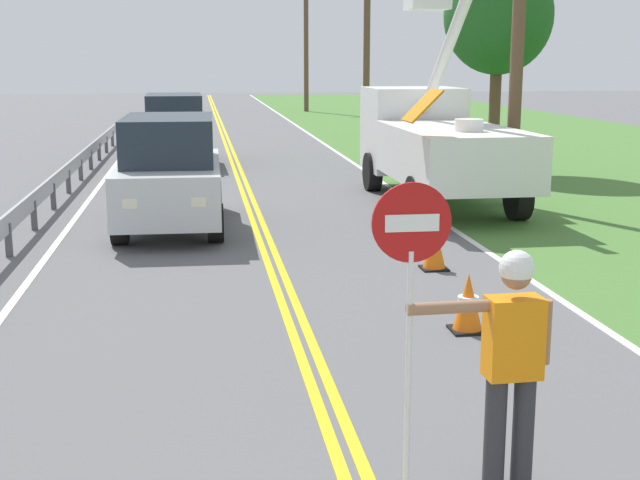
% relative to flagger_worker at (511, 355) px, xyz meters
% --- Properties ---
extents(centerline_yellow_left, '(0.11, 110.00, 0.01)m').
position_rel_flagger_worker_xyz_m(centerline_yellow_left, '(-1.17, 16.31, -1.04)').
color(centerline_yellow_left, yellow).
rests_on(centerline_yellow_left, ground).
extents(centerline_yellow_right, '(0.11, 110.00, 0.01)m').
position_rel_flagger_worker_xyz_m(centerline_yellow_right, '(-0.99, 16.31, -1.04)').
color(centerline_yellow_right, yellow).
rests_on(centerline_yellow_right, ground).
extents(edge_line_right, '(0.12, 110.00, 0.01)m').
position_rel_flagger_worker_xyz_m(edge_line_right, '(2.52, 16.31, -1.04)').
color(edge_line_right, silver).
rests_on(edge_line_right, ground).
extents(edge_line_left, '(0.12, 110.00, 0.01)m').
position_rel_flagger_worker_xyz_m(edge_line_left, '(-4.68, 16.31, -1.04)').
color(edge_line_left, silver).
rests_on(edge_line_left, ground).
extents(flagger_worker, '(1.09, 0.25, 1.83)m').
position_rel_flagger_worker_xyz_m(flagger_worker, '(0.00, 0.00, 0.00)').
color(flagger_worker, '#2D2D33').
rests_on(flagger_worker, ground).
extents(stop_sign_paddle, '(0.56, 0.04, 2.33)m').
position_rel_flagger_worker_xyz_m(stop_sign_paddle, '(-0.77, -0.02, 0.66)').
color(stop_sign_paddle, silver).
rests_on(stop_sign_paddle, ground).
extents(utility_bucket_truck, '(2.67, 6.82, 5.02)m').
position_rel_flagger_worker_xyz_m(utility_bucket_truck, '(3.02, 13.11, 0.35)').
color(utility_bucket_truck, white).
rests_on(utility_bucket_truck, ground).
extents(oncoming_suv_nearest, '(1.98, 4.64, 2.10)m').
position_rel_flagger_worker_xyz_m(oncoming_suv_nearest, '(-2.73, 10.69, 0.01)').
color(oncoming_suv_nearest, silver).
rests_on(oncoming_suv_nearest, ground).
extents(oncoming_suv_second, '(1.98, 4.64, 2.10)m').
position_rel_flagger_worker_xyz_m(oncoming_suv_second, '(-2.86, 20.96, 0.01)').
color(oncoming_suv_second, '#4C5156').
rests_on(oncoming_suv_second, ground).
extents(utility_pole_near, '(1.80, 0.28, 8.08)m').
position_rel_flagger_worker_xyz_m(utility_pole_near, '(4.56, 12.28, 3.18)').
color(utility_pole_near, brown).
rests_on(utility_pole_near, ground).
extents(utility_pole_mid, '(1.80, 0.28, 8.55)m').
position_rel_flagger_worker_xyz_m(utility_pole_mid, '(4.95, 30.89, 3.41)').
color(utility_pole_mid, brown).
rests_on(utility_pole_mid, ground).
extents(utility_pole_far, '(1.80, 0.28, 8.76)m').
position_rel_flagger_worker_xyz_m(utility_pole_far, '(4.40, 46.90, 3.52)').
color(utility_pole_far, brown).
rests_on(utility_pole_far, ground).
extents(traffic_cone_lead, '(0.40, 0.40, 0.70)m').
position_rel_flagger_worker_xyz_m(traffic_cone_lead, '(0.88, 3.73, -0.71)').
color(traffic_cone_lead, orange).
rests_on(traffic_cone_lead, ground).
extents(traffic_cone_mid, '(0.40, 0.40, 0.70)m').
position_rel_flagger_worker_xyz_m(traffic_cone_mid, '(1.32, 6.77, -0.71)').
color(traffic_cone_mid, orange).
rests_on(traffic_cone_mid, ground).
extents(guardrail_left_shoulder, '(0.10, 32.00, 0.71)m').
position_rel_flagger_worker_xyz_m(guardrail_left_shoulder, '(-5.28, 12.00, -0.53)').
color(guardrail_left_shoulder, '#9EA0A3').
rests_on(guardrail_left_shoulder, ground).
extents(roadside_tree_verge, '(3.00, 3.00, 5.90)m').
position_rel_flagger_worker_xyz_m(roadside_tree_verge, '(6.11, 17.97, 3.22)').
color(roadside_tree_verge, brown).
rests_on(roadside_tree_verge, ground).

